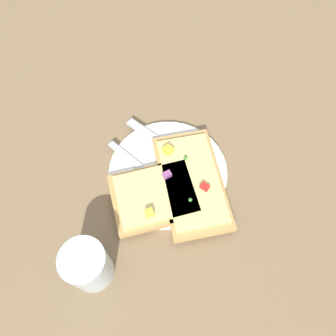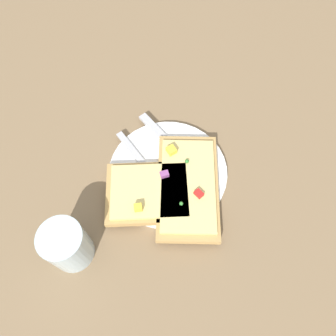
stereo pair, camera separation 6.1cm
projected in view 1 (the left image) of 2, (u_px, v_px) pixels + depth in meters
ground_plane at (168, 173)px, 0.63m from camera, size 4.00×4.00×0.00m
plate at (168, 172)px, 0.62m from camera, size 0.22×0.22×0.01m
fork at (157, 181)px, 0.60m from camera, size 0.22×0.06×0.01m
knife at (165, 146)px, 0.64m from camera, size 0.22×0.07×0.01m
pizza_slice_main at (191, 181)px, 0.60m from camera, size 0.23×0.19×0.03m
pizza_slice_corner at (156, 195)px, 0.58m from camera, size 0.17×0.19×0.03m
crumb_scatter at (175, 170)px, 0.61m from camera, size 0.02×0.12×0.01m
drinking_glass at (88, 265)px, 0.50m from camera, size 0.07×0.07×0.09m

